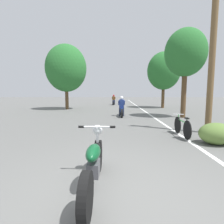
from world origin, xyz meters
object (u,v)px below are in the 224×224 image
(utility_pole, at_px, (212,53))
(motorcycle_foreground, at_px, (94,164))
(roadside_tree_left, at_px, (66,68))
(roadside_tree_right_far, at_px, (164,71))
(motorcycle_rider_lead, at_px, (122,109))
(roadside_tree_right_near, at_px, (186,53))
(bicycle_parked, at_px, (182,127))
(motorcycle_rider_far, at_px, (114,101))

(utility_pole, distance_m, motorcycle_foreground, 6.61)
(utility_pole, distance_m, roadside_tree_left, 13.21)
(roadside_tree_right_far, relative_size, roadside_tree_left, 0.95)
(motorcycle_foreground, relative_size, motorcycle_rider_lead, 1.05)
(roadside_tree_right_near, relative_size, roadside_tree_left, 0.92)
(roadside_tree_left, bearing_deg, bicycle_parked, -54.71)
(motorcycle_rider_far, bearing_deg, motorcycle_foreground, -89.91)
(motorcycle_foreground, xyz_separation_m, motorcycle_rider_lead, (0.73, 9.36, 0.10))
(roadside_tree_right_far, distance_m, motorcycle_rider_far, 7.92)
(motorcycle_rider_far, bearing_deg, motorcycle_rider_lead, -86.19)
(motorcycle_foreground, bearing_deg, bicycle_parked, 52.23)
(roadside_tree_left, relative_size, motorcycle_foreground, 2.92)
(motorcycle_rider_far, bearing_deg, roadside_tree_left, -124.34)
(roadside_tree_right_near, bearing_deg, roadside_tree_left, 149.99)
(roadside_tree_right_far, height_order, roadside_tree_left, roadside_tree_left)
(roadside_tree_left, xyz_separation_m, motorcycle_foreground, (4.54, -14.23, -3.55))
(bicycle_parked, bearing_deg, roadside_tree_right_near, 69.30)
(utility_pole, relative_size, roadside_tree_left, 1.00)
(roadside_tree_right_far, bearing_deg, motorcycle_rider_lead, -124.36)
(motorcycle_foreground, bearing_deg, motorcycle_rider_lead, 85.54)
(bicycle_parked, bearing_deg, roadside_tree_left, 125.29)
(roadside_tree_right_far, distance_m, motorcycle_rider_lead, 8.90)
(roadside_tree_right_near, xyz_separation_m, roadside_tree_right_far, (0.56, 7.32, -0.25))
(roadside_tree_right_far, bearing_deg, roadside_tree_right_near, -94.35)
(motorcycle_foreground, bearing_deg, motorcycle_rider_far, 90.09)
(roadside_tree_left, bearing_deg, motorcycle_foreground, -72.31)
(bicycle_parked, bearing_deg, utility_pole, 24.87)
(roadside_tree_right_near, xyz_separation_m, motorcycle_rider_far, (-4.85, 12.00, -3.66))
(bicycle_parked, bearing_deg, motorcycle_foreground, -127.77)
(roadside_tree_right_far, bearing_deg, utility_pole, -95.83)
(roadside_tree_left, height_order, motorcycle_rider_far, roadside_tree_left)
(bicycle_parked, bearing_deg, motorcycle_rider_far, 99.71)
(roadside_tree_right_near, xyz_separation_m, motorcycle_foreground, (-4.82, -8.83, -3.74))
(roadside_tree_right_far, height_order, motorcycle_foreground, roadside_tree_right_far)
(roadside_tree_right_near, relative_size, motorcycle_rider_lead, 2.81)
(motorcycle_rider_far, height_order, bicycle_parked, motorcycle_rider_far)
(roadside_tree_right_far, bearing_deg, roadside_tree_left, -169.03)
(utility_pole, bearing_deg, bicycle_parked, -155.13)
(motorcycle_foreground, xyz_separation_m, bicycle_parked, (2.89, 3.73, -0.07))
(motorcycle_rider_lead, relative_size, bicycle_parked, 1.22)
(motorcycle_rider_far, bearing_deg, bicycle_parked, -80.29)
(roadside_tree_right_near, relative_size, motorcycle_rider_far, 2.81)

